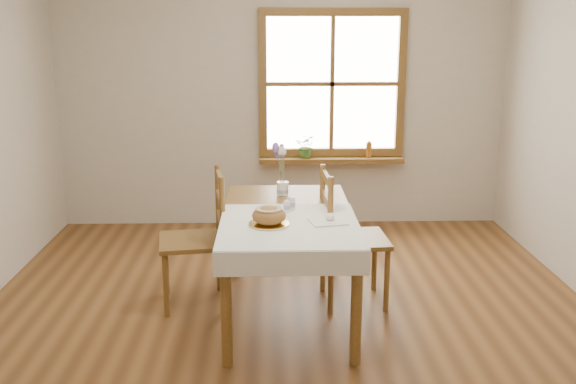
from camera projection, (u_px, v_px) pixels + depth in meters
name	position (u px, v px, depth m)	size (l,w,h in m)	color
ground	(289.00, 331.00, 4.35)	(5.00, 5.00, 0.00)	brown
room_walls	(289.00, 77.00, 3.92)	(4.60, 5.10, 2.65)	beige
window	(332.00, 84.00, 6.39)	(1.46, 0.08, 1.46)	brown
window_sill	(331.00, 160.00, 6.52)	(1.46, 0.20, 0.05)	brown
dining_table	(288.00, 225.00, 4.48)	(0.90, 1.60, 0.75)	brown
table_linen	(289.00, 225.00, 4.16)	(0.91, 0.99, 0.01)	white
chair_left	(192.00, 239.00, 4.68)	(0.47, 0.49, 1.00)	brown
chair_right	(354.00, 237.00, 4.71)	(0.47, 0.50, 1.01)	brown
bread_plate	(269.00, 224.00, 4.15)	(0.26, 0.26, 0.01)	white
bread_loaf	(269.00, 214.00, 4.13)	(0.22, 0.22, 0.12)	olive
egg_napkin	(328.00, 222.00, 4.21)	(0.23, 0.20, 0.01)	white
eggs	(328.00, 218.00, 4.20)	(0.18, 0.16, 0.04)	white
salt_shaker	(287.00, 206.00, 4.42)	(0.05, 0.05, 0.09)	white
pepper_shaker	(292.00, 203.00, 4.47)	(0.05, 0.05, 0.10)	white
flower_vase	(283.00, 189.00, 4.89)	(0.09, 0.09, 0.10)	white
lavender_bouquet	(283.00, 164.00, 4.84)	(0.16, 0.16, 0.30)	#6D5393
potted_plant	(306.00, 149.00, 6.48)	(0.21, 0.24, 0.18)	#3A692A
amber_bottle	(369.00, 149.00, 6.50)	(0.06, 0.06, 0.17)	#A6631E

